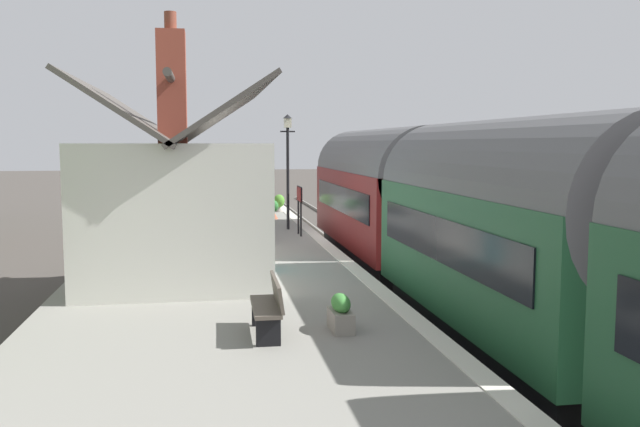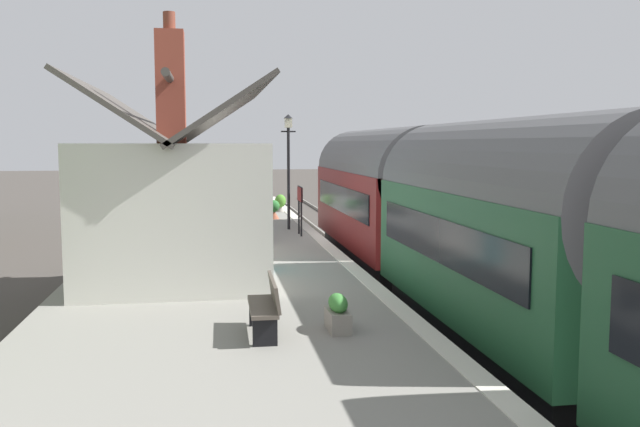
% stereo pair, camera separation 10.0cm
% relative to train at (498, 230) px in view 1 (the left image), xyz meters
% --- Properties ---
extents(ground_plane, '(160.00, 160.00, 0.00)m').
position_rel_train_xyz_m(ground_plane, '(8.97, 0.90, -2.22)').
color(ground_plane, '#423D38').
extents(platform, '(32.00, 6.59, 0.93)m').
position_rel_train_xyz_m(platform, '(8.97, 5.19, -1.75)').
color(platform, gray).
rests_on(platform, ground).
extents(platform_edge_coping, '(32.00, 0.36, 0.02)m').
position_rel_train_xyz_m(platform_edge_coping, '(8.97, 2.08, -1.28)').
color(platform_edge_coping, beige).
rests_on(platform_edge_coping, platform).
extents(rail_near, '(52.00, 0.08, 0.14)m').
position_rel_train_xyz_m(rail_near, '(8.97, -0.72, -2.15)').
color(rail_near, gray).
rests_on(rail_near, ground).
extents(rail_far, '(52.00, 0.08, 0.14)m').
position_rel_train_xyz_m(rail_far, '(8.97, 0.72, -2.15)').
color(rail_far, gray).
rests_on(rail_far, ground).
extents(train, '(26.66, 2.73, 4.32)m').
position_rel_train_xyz_m(train, '(0.00, 0.00, 0.00)').
color(train, black).
rests_on(train, ground).
extents(station_building, '(7.29, 4.06, 5.50)m').
position_rel_train_xyz_m(station_building, '(3.85, 6.12, 0.30)').
color(station_building, silver).
rests_on(station_building, platform).
extents(bench_near_building, '(1.40, 0.45, 0.88)m').
position_rel_train_xyz_m(bench_near_building, '(19.55, 4.68, -0.81)').
color(bench_near_building, brown).
rests_on(bench_near_building, platform).
extents(bench_platform_end, '(1.41, 0.45, 0.88)m').
position_rel_train_xyz_m(bench_platform_end, '(-1.97, 4.56, -0.81)').
color(bench_platform_end, brown).
rests_on(bench_platform_end, platform).
extents(bench_by_lamp, '(1.40, 0.44, 0.88)m').
position_rel_train_xyz_m(bench_by_lamp, '(16.49, 4.60, -0.81)').
color(bench_by_lamp, brown).
rests_on(bench_by_lamp, platform).
extents(planter_edge_far, '(0.44, 0.44, 0.74)m').
position_rel_train_xyz_m(planter_edge_far, '(14.06, 2.95, -0.92)').
color(planter_edge_far, '#9E5138').
rests_on(planter_edge_far, platform).
extents(planter_under_sign, '(0.71, 0.32, 0.58)m').
position_rel_train_xyz_m(planter_under_sign, '(-1.88, 3.43, -1.01)').
color(planter_under_sign, gray).
rests_on(planter_under_sign, platform).
extents(planter_corner_building, '(0.93, 0.32, 0.63)m').
position_rel_train_xyz_m(planter_corner_building, '(14.45, 4.83, -0.98)').
color(planter_corner_building, black).
rests_on(planter_corner_building, platform).
extents(planter_by_door, '(0.48, 0.48, 0.75)m').
position_rel_train_xyz_m(planter_by_door, '(16.74, 2.42, -0.88)').
color(planter_by_door, gray).
rests_on(planter_by_door, platform).
extents(lamp_post_platform, '(0.32, 0.50, 3.91)m').
position_rel_train_xyz_m(lamp_post_platform, '(10.80, 2.75, 1.43)').
color(lamp_post_platform, black).
rests_on(lamp_post_platform, platform).
extents(station_sign_board, '(0.96, 0.06, 1.57)m').
position_rel_train_xyz_m(station_sign_board, '(9.25, 2.56, -0.10)').
color(station_sign_board, black).
rests_on(station_sign_board, platform).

